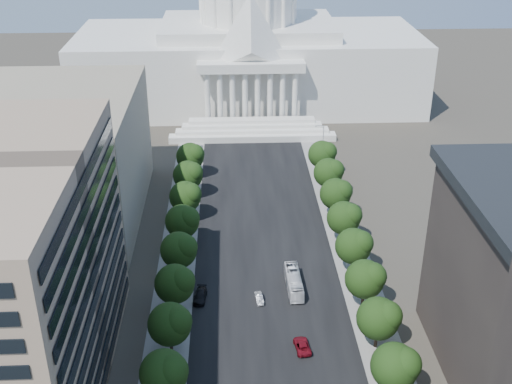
{
  "coord_description": "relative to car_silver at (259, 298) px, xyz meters",
  "views": [
    {
      "loc": [
        -7.04,
        -40.4,
        75.57
      ],
      "look_at": [
        -1.76,
        80.94,
        14.62
      ],
      "focal_mm": 45.0,
      "sensor_mm": 36.0,
      "label": 1
    }
  ],
  "objects": [
    {
      "name": "tree_l_g",
      "position": [
        -15.69,
        21.52,
        5.8
      ],
      "size": [
        7.79,
        7.6,
        9.97
      ],
      "color": "#33261C",
      "rests_on": "ground"
    },
    {
      "name": "city_bus",
      "position": [
        7.19,
        3.95,
        0.96
      ],
      "size": [
        3.05,
        11.67,
        3.23
      ],
      "primitive_type": "imported",
      "rotation": [
        0.0,
        0.0,
        0.03
      ],
      "color": "white",
      "rests_on": "ground"
    },
    {
      "name": "streetlight_e",
      "position": [
        21.87,
        47.72,
        5.17
      ],
      "size": [
        2.61,
        0.44,
        9.0
      ],
      "color": "gray",
      "rests_on": "ground"
    },
    {
      "name": "tree_l_f",
      "position": [
        -15.69,
        9.52,
        5.8
      ],
      "size": [
        7.79,
        7.6,
        9.97
      ],
      "color": "#33261C",
      "rests_on": "ground"
    },
    {
      "name": "tree_l_c",
      "position": [
        -15.69,
        -26.48,
        5.8
      ],
      "size": [
        7.79,
        7.6,
        9.97
      ],
      "color": "#33261C",
      "rests_on": "ground"
    },
    {
      "name": "tree_r_j",
      "position": [
        20.31,
        57.52,
        5.8
      ],
      "size": [
        7.79,
        7.6,
        9.97
      ],
      "color": "#33261C",
      "rests_on": "ground"
    },
    {
      "name": "tree_l_j",
      "position": [
        -15.69,
        57.52,
        5.8
      ],
      "size": [
        7.79,
        7.6,
        9.97
      ],
      "color": "#33261C",
      "rests_on": "ground"
    },
    {
      "name": "sidewalk_right",
      "position": [
        20.97,
        27.72,
        -0.65
      ],
      "size": [
        8.0,
        260.0,
        0.02
      ],
      "primitive_type": "cube",
      "color": "gray",
      "rests_on": "ground"
    },
    {
      "name": "office_block_left_far",
      "position": [
        -46.03,
        37.72,
        14.35
      ],
      "size": [
        38.0,
        52.0,
        30.0
      ],
      "primitive_type": "cube",
      "color": "gray",
      "rests_on": "ground"
    },
    {
      "name": "streetlight_d",
      "position": [
        21.87,
        22.72,
        5.17
      ],
      "size": [
        2.61,
        0.44,
        9.0
      ],
      "color": "gray",
      "rests_on": "ground"
    },
    {
      "name": "tree_r_h",
      "position": [
        20.31,
        33.52,
        5.8
      ],
      "size": [
        7.79,
        7.6,
        9.97
      ],
      "color": "#33261C",
      "rests_on": "ground"
    },
    {
      "name": "streetlight_b",
      "position": [
        21.87,
        -27.28,
        5.17
      ],
      "size": [
        2.61,
        0.44,
        9.0
      ],
      "color": "gray",
      "rests_on": "ground"
    },
    {
      "name": "tree_r_i",
      "position": [
        20.31,
        45.52,
        5.8
      ],
      "size": [
        7.79,
        7.6,
        9.97
      ],
      "color": "#33261C",
      "rests_on": "ground"
    },
    {
      "name": "sidewalk_left",
      "position": [
        -17.03,
        27.72,
        -0.65
      ],
      "size": [
        8.0,
        260.0,
        0.02
      ],
      "primitive_type": "cube",
      "color": "gray",
      "rests_on": "ground"
    },
    {
      "name": "capitol",
      "position": [
        1.97,
        122.61,
        19.36
      ],
      "size": [
        120.0,
        56.0,
        73.0
      ],
      "color": "white",
      "rests_on": "ground"
    },
    {
      "name": "tree_r_c",
      "position": [
        20.31,
        -26.48,
        5.8
      ],
      "size": [
        7.79,
        7.6,
        9.97
      ],
      "color": "#33261C",
      "rests_on": "ground"
    },
    {
      "name": "car_silver",
      "position": [
        0.0,
        0.0,
        0.0
      ],
      "size": [
        1.83,
        4.09,
        1.3
      ],
      "primitive_type": "imported",
      "rotation": [
        0.0,
        0.0,
        0.12
      ],
      "color": "#B1B2B9",
      "rests_on": "ground"
    },
    {
      "name": "tree_l_i",
      "position": [
        -15.69,
        45.52,
        5.8
      ],
      "size": [
        7.79,
        7.6,
        9.97
      ],
      "color": "#33261C",
      "rests_on": "ground"
    },
    {
      "name": "tree_r_g",
      "position": [
        20.31,
        21.52,
        5.8
      ],
      "size": [
        7.79,
        7.6,
        9.97
      ],
      "color": "#33261C",
      "rests_on": "ground"
    },
    {
      "name": "tree_r_d",
      "position": [
        20.31,
        -14.48,
        5.8
      ],
      "size": [
        7.79,
        7.6,
        9.97
      ],
      "color": "#33261C",
      "rests_on": "ground"
    },
    {
      "name": "streetlight_f",
      "position": [
        21.87,
        72.72,
        5.17
      ],
      "size": [
        2.61,
        0.44,
        9.0
      ],
      "color": "gray",
      "rests_on": "ground"
    },
    {
      "name": "car_red",
      "position": [
        6.91,
        -14.45,
        0.1
      ],
      "size": [
        3.09,
        5.64,
        1.5
      ],
      "primitive_type": "imported",
      "rotation": [
        0.0,
        0.0,
        3.26
      ],
      "color": "maroon",
      "rests_on": "ground"
    },
    {
      "name": "tree_r_f",
      "position": [
        20.31,
        9.52,
        5.8
      ],
      "size": [
        7.79,
        7.6,
        9.97
      ],
      "color": "#33261C",
      "rests_on": "ground"
    },
    {
      "name": "streetlight_c",
      "position": [
        21.87,
        -2.28,
        5.17
      ],
      "size": [
        2.61,
        0.44,
        9.0
      ],
      "color": "gray",
      "rests_on": "ground"
    },
    {
      "name": "tree_l_e",
      "position": [
        -15.69,
        -2.48,
        5.8
      ],
      "size": [
        7.79,
        7.6,
        9.97
      ],
      "color": "#33261C",
      "rests_on": "ground"
    },
    {
      "name": "tree_r_e",
      "position": [
        20.31,
        -2.48,
        5.8
      ],
      "size": [
        7.79,
        7.6,
        9.97
      ],
      "color": "#33261C",
      "rests_on": "ground"
    },
    {
      "name": "road_asphalt",
      "position": [
        1.97,
        27.72,
        -0.65
      ],
      "size": [
        30.0,
        260.0,
        0.01
      ],
      "primitive_type": "cube",
      "color": "black",
      "rests_on": "ground"
    },
    {
      "name": "tree_l_h",
      "position": [
        -15.69,
        33.52,
        5.8
      ],
      "size": [
        7.79,
        7.6,
        9.97
      ],
      "color": "#33261C",
      "rests_on": "ground"
    },
    {
      "name": "car_dark_b",
      "position": [
        -11.53,
        1.02,
        0.17
      ],
      "size": [
        2.89,
        5.88,
        1.65
      ],
      "primitive_type": "imported",
      "rotation": [
        0.0,
        0.0,
        -0.11
      ],
      "color": "black",
      "rests_on": "ground"
    },
    {
      "name": "tree_l_d",
      "position": [
        -15.69,
        -14.48,
        5.8
      ],
      "size": [
        7.79,
        7.6,
        9.97
      ],
      "color": "#33261C",
      "rests_on": "ground"
    }
  ]
}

